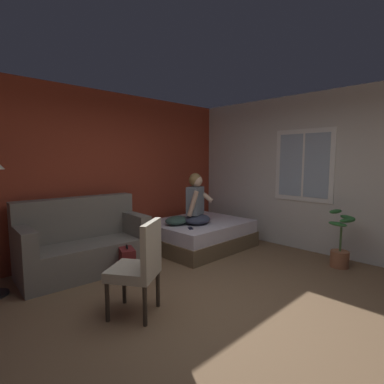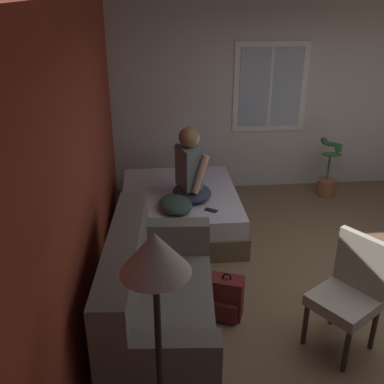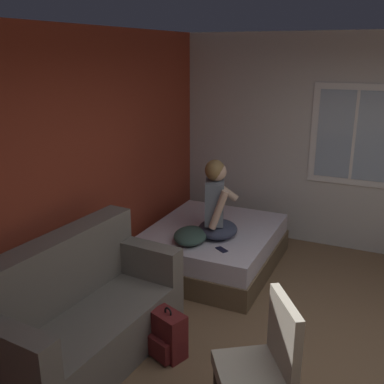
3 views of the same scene
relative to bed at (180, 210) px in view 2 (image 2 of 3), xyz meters
name	(u,v)px [view 2 (image 2 of 3)]	position (x,y,z in m)	size (l,w,h in m)	color
ground_plane	(368,294)	(-1.52, -1.76, -0.24)	(40.00, 40.00, 0.00)	brown
wall_back_accent	(76,177)	(-1.52, 0.94, 1.11)	(10.44, 0.16, 2.70)	#993823
wall_side_with_window	(295,95)	(1.28, -1.75, 1.12)	(0.19, 6.64, 2.70)	silver
bed	(180,210)	(0.00, 0.00, 0.00)	(1.70, 1.43, 0.48)	brown
couch	(155,306)	(-2.01, 0.34, 0.16)	(1.76, 0.95, 1.04)	slate
side_chair	(350,290)	(-2.13, -1.23, 0.30)	(0.64, 0.64, 0.98)	#382D23
person_seated	(191,171)	(-0.19, -0.12, 0.60)	(0.64, 0.59, 0.88)	#383D51
backpack	(226,298)	(-1.71, -0.30, -0.04)	(0.31, 0.34, 0.46)	maroon
throw_pillow	(176,204)	(-0.46, 0.07, 0.31)	(0.48, 0.36, 0.14)	#385147
cell_phone	(211,210)	(-0.52, -0.32, 0.25)	(0.07, 0.14, 0.01)	black
floor_lamp	(156,280)	(-3.10, 0.32, 1.19)	(0.36, 0.36, 1.70)	black
potted_plant	(328,176)	(0.76, -2.17, 0.07)	(0.39, 0.37, 0.85)	#995B3D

